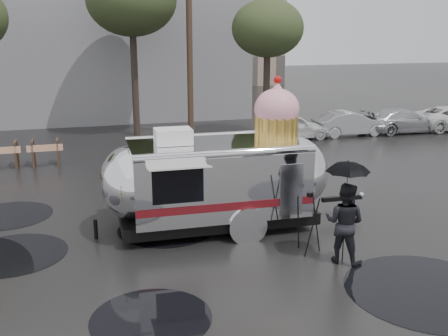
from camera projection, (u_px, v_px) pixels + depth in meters
name	position (u px, v px, depth m)	size (l,w,h in m)	color
ground	(216.00, 259.00, 11.90)	(120.00, 120.00, 0.00)	black
puddles	(176.00, 258.00, 11.95)	(11.44, 9.83, 0.01)	black
grey_building	(48.00, 4.00, 31.49)	(22.00, 12.00, 13.00)	slate
utility_pole	(189.00, 39.00, 24.39)	(1.60, 0.28, 9.00)	#473323
tree_mid	(131.00, 0.00, 24.22)	(4.20, 4.20, 8.03)	#382D26
tree_right	(268.00, 29.00, 24.27)	(3.36, 3.36, 6.42)	#382D26
barricade_row	(4.00, 154.00, 19.57)	(4.30, 0.80, 1.00)	#473323
parked_cars	(382.00, 119.00, 25.99)	(13.20, 1.90, 1.50)	silver
airstream_trailer	(220.00, 176.00, 13.49)	(7.44, 2.85, 4.00)	silver
person_right	(344.00, 223.00, 11.56)	(0.88, 0.49, 1.84)	black
umbrella_black	(347.00, 178.00, 11.30)	(1.17, 1.17, 2.35)	black
tripod	(309.00, 217.00, 12.07)	(0.60, 0.56, 1.47)	black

